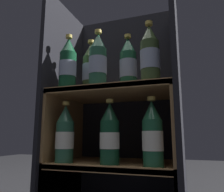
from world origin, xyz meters
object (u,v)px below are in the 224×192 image
at_px(bottle_lower_front_1, 110,135).
at_px(bottle_upper_back_0, 91,69).
at_px(bottle_upper_front_1, 98,62).
at_px(bottle_upper_front_2, 150,55).
at_px(bottle_upper_front_0, 68,65).
at_px(bottle_lower_front_2, 153,135).
at_px(bottle_lower_front_0, 65,135).
at_px(bottle_upper_back_1, 128,65).

bearing_deg(bottle_lower_front_1, bottle_upper_back_0, 146.11).
bearing_deg(bottle_upper_front_1, bottle_upper_front_2, 0.00).
xyz_separation_m(bottle_upper_front_0, bottle_lower_front_2, (0.36, 0.00, -0.30)).
bearing_deg(bottle_upper_front_2, bottle_lower_front_1, -180.00).
relative_size(bottle_upper_front_1, bottle_lower_front_1, 1.00).
xyz_separation_m(bottle_upper_front_2, bottle_lower_front_0, (-0.36, -0.00, -0.30)).
distance_m(bottle_upper_front_1, bottle_upper_back_1, 0.14).
relative_size(bottle_upper_front_0, bottle_upper_front_2, 1.00).
height_order(bottle_upper_front_2, bottle_upper_back_1, same).
distance_m(bottle_upper_back_0, bottle_upper_back_1, 0.18).
xyz_separation_m(bottle_upper_back_1, bottle_lower_front_2, (0.11, -0.08, -0.30)).
distance_m(bottle_upper_front_2, bottle_lower_front_1, 0.34).
xyz_separation_m(bottle_upper_back_0, bottle_lower_front_2, (0.29, -0.08, -0.30)).
xyz_separation_m(bottle_upper_front_2, bottle_upper_back_0, (-0.29, 0.08, -0.00)).
bearing_deg(bottle_upper_back_0, bottle_lower_front_0, -130.91).
xyz_separation_m(bottle_upper_front_1, bottle_lower_front_1, (0.05, 0.00, -0.30)).
relative_size(bottle_upper_front_0, bottle_upper_front_1, 1.00).
height_order(bottle_lower_front_1, bottle_lower_front_2, same).
distance_m(bottle_upper_back_1, bottle_lower_front_0, 0.40).
xyz_separation_m(bottle_upper_front_0, bottle_lower_front_1, (0.20, 0.00, -0.30)).
distance_m(bottle_upper_front_2, bottle_upper_back_1, 0.14).
bearing_deg(bottle_upper_front_0, bottle_lower_front_0, -180.00).
distance_m(bottle_upper_back_1, bottle_lower_front_2, 0.33).
distance_m(bottle_lower_front_1, bottle_lower_front_2, 0.16).
bearing_deg(bottle_upper_front_1, bottle_lower_front_0, 180.00).
relative_size(bottle_upper_front_1, bottle_lower_front_2, 1.00).
xyz_separation_m(bottle_upper_back_0, bottle_lower_front_1, (0.12, -0.08, -0.30)).
height_order(bottle_upper_front_2, bottle_upper_back_0, same).
bearing_deg(bottle_upper_back_1, bottle_upper_front_2, -37.52).
relative_size(bottle_upper_back_0, bottle_upper_back_1, 1.00).
relative_size(bottle_lower_front_0, bottle_lower_front_2, 1.00).
distance_m(bottle_upper_back_0, bottle_lower_front_2, 0.43).
xyz_separation_m(bottle_lower_front_0, bottle_lower_front_1, (0.20, 0.00, 0.00)).
distance_m(bottle_upper_front_0, bottle_lower_front_2, 0.47).
relative_size(bottle_upper_front_2, bottle_lower_front_2, 1.00).
bearing_deg(bottle_upper_back_0, bottle_upper_front_0, -130.44).
bearing_deg(bottle_upper_front_2, bottle_upper_back_1, 142.48).
height_order(bottle_upper_front_2, bottle_lower_front_1, bottle_upper_front_2).
bearing_deg(bottle_lower_front_0, bottle_upper_back_0, 49.09).
relative_size(bottle_upper_front_2, bottle_upper_back_1, 1.00).
distance_m(bottle_upper_front_1, bottle_upper_front_2, 0.22).
distance_m(bottle_upper_front_0, bottle_upper_front_1, 0.14).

